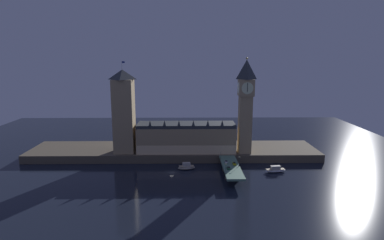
# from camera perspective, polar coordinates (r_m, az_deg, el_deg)

# --- Properties ---
(ground_plane) EXTENTS (400.00, 400.00, 0.00)m
(ground_plane) POSITION_cam_1_polar(r_m,az_deg,el_deg) (216.50, -3.64, -9.27)
(ground_plane) COLOR black
(embankment) EXTENTS (220.00, 42.00, 5.94)m
(embankment) POSITION_cam_1_polar(r_m,az_deg,el_deg) (252.56, -3.22, -5.58)
(embankment) COLOR brown
(embankment) RESTS_ON ground_plane
(parliament_hall) EXTENTS (72.49, 21.54, 25.18)m
(parliament_hall) POSITION_cam_1_polar(r_m,az_deg,el_deg) (241.16, -1.01, -3.05)
(parliament_hall) COLOR tan
(parliament_hall) RESTS_ON embankment
(clock_tower) EXTENTS (11.15, 11.26, 69.43)m
(clock_tower) POSITION_cam_1_polar(r_m,az_deg,el_deg) (234.92, 9.50, 2.96)
(clock_tower) COLOR tan
(clock_tower) RESTS_ON embankment
(victoria_tower) EXTENTS (14.84, 14.84, 66.87)m
(victoria_tower) POSITION_cam_1_polar(r_m,az_deg,el_deg) (239.45, -12.04, 1.52)
(victoria_tower) COLOR tan
(victoria_tower) RESTS_ON embankment
(bridge) EXTENTS (11.05, 46.00, 5.99)m
(bridge) POSITION_cam_1_polar(r_m,az_deg,el_deg) (211.89, 6.97, -8.51)
(bridge) COLOR slate
(bridge) RESTS_ON ground_plane
(car_northbound_lead) EXTENTS (1.93, 3.88, 1.40)m
(car_northbound_lead) POSITION_cam_1_polar(r_m,az_deg,el_deg) (217.17, 6.11, -7.39)
(car_northbound_lead) COLOR silver
(car_northbound_lead) RESTS_ON bridge
(car_northbound_trail) EXTENTS (2.02, 3.93, 1.33)m
(car_northbound_trail) POSITION_cam_1_polar(r_m,az_deg,el_deg) (205.55, 6.52, -8.48)
(car_northbound_trail) COLOR #235633
(car_northbound_trail) RESTS_ON bridge
(car_southbound_trail) EXTENTS (1.92, 4.72, 1.48)m
(car_southbound_trail) POSITION_cam_1_polar(r_m,az_deg,el_deg) (214.21, 7.53, -7.67)
(car_southbound_trail) COLOR yellow
(car_southbound_trail) RESTS_ON bridge
(pedestrian_mid_walk) EXTENTS (0.38, 0.38, 1.70)m
(pedestrian_mid_walk) POSITION_cam_1_polar(r_m,az_deg,el_deg) (211.41, 8.32, -7.89)
(pedestrian_mid_walk) COLOR black
(pedestrian_mid_walk) RESTS_ON bridge
(street_lamp_near) EXTENTS (1.34, 0.60, 6.80)m
(street_lamp_near) POSITION_cam_1_polar(r_m,az_deg,el_deg) (195.55, 6.04, -8.37)
(street_lamp_near) COLOR #2D3333
(street_lamp_near) RESTS_ON bridge
(street_lamp_mid) EXTENTS (1.34, 0.60, 6.46)m
(street_lamp_mid) POSITION_cam_1_polar(r_m,az_deg,el_deg) (210.87, 8.43, -7.04)
(street_lamp_mid) COLOR #2D3333
(street_lamp_mid) RESTS_ON bridge
(street_lamp_far) EXTENTS (1.34, 0.60, 5.89)m
(street_lamp_far) POSITION_cam_1_polar(r_m,az_deg,el_deg) (223.53, 5.16, -6.02)
(street_lamp_far) COLOR #2D3333
(street_lamp_far) RESTS_ON bridge
(boat_upstream) EXTENTS (12.09, 6.71, 4.79)m
(boat_upstream) POSITION_cam_1_polar(r_m,az_deg,el_deg) (220.98, -0.99, -8.34)
(boat_upstream) COLOR #B2A893
(boat_upstream) RESTS_ON ground_plane
(boat_downstream) EXTENTS (14.52, 5.92, 4.44)m
(boat_downstream) POSITION_cam_1_polar(r_m,az_deg,el_deg) (222.77, 14.60, -8.58)
(boat_downstream) COLOR white
(boat_downstream) RESTS_ON ground_plane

